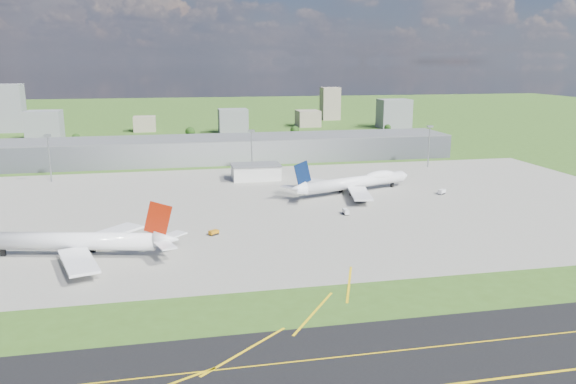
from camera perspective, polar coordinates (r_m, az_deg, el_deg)
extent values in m
plane|color=#37571B|center=(360.46, -6.02, 2.82)|extent=(1400.00, 1400.00, 0.00)
cube|color=gray|center=(255.16, -1.32, -1.39)|extent=(360.00, 190.00, 0.08)
cube|color=gray|center=(373.96, -6.28, 4.35)|extent=(300.00, 42.00, 15.00)
cube|color=silver|center=(312.08, -3.30, 2.02)|extent=(26.00, 16.00, 8.00)
cylinder|color=gray|center=(329.01, -23.06, 3.07)|extent=(0.70, 0.70, 25.00)
cube|color=gray|center=(327.25, -23.26, 5.27)|extent=(3.50, 2.00, 1.20)
cylinder|color=gray|center=(325.22, -3.70, 3.99)|extent=(0.70, 0.70, 25.00)
cube|color=gray|center=(323.45, -3.73, 6.23)|extent=(3.50, 2.00, 1.20)
cylinder|color=gray|center=(357.06, 14.12, 4.43)|extent=(0.70, 0.70, 25.00)
cube|color=gray|center=(355.45, 14.23, 6.47)|extent=(3.50, 2.00, 1.20)
cylinder|color=white|center=(201.67, -21.34, -4.66)|extent=(57.46, 18.55, 5.96)
cone|color=white|center=(191.33, -12.24, -4.73)|extent=(9.06, 7.57, 5.96)
cube|color=#9A1708|center=(202.97, -21.82, -5.14)|extent=(46.58, 12.83, 1.29)
cube|color=white|center=(186.66, -20.53, -6.58)|extent=(16.17, 27.29, 0.89)
cube|color=white|center=(211.81, -17.75, -4.05)|extent=(24.09, 25.01, 0.89)
cube|color=#991B08|center=(189.90, -13.07, -2.66)|extent=(9.75, 2.67, 11.99)
cylinder|color=#38383D|center=(191.42, -20.75, -6.71)|extent=(6.03, 4.31, 3.18)
cylinder|color=#38383D|center=(209.81, -18.67, -4.82)|extent=(6.03, 4.31, 3.18)
cube|color=black|center=(196.82, -20.12, -6.29)|extent=(1.81, 1.51, 2.48)
cube|color=black|center=(204.69, -19.23, -5.47)|extent=(1.81, 1.51, 2.48)
cube|color=black|center=(212.64, -26.97, -5.51)|extent=(1.81, 1.51, 2.48)
cylinder|color=white|center=(281.27, 6.88, 0.99)|extent=(58.34, 25.40, 5.97)
cone|color=white|center=(301.77, 11.74, 1.63)|extent=(6.52, 7.23, 5.97)
cone|color=white|center=(262.22, 1.04, 0.37)|extent=(9.25, 8.19, 5.97)
cube|color=navy|center=(282.82, 7.18, 0.66)|extent=(47.03, 18.52, 1.25)
ellipsoid|color=white|center=(290.51, 9.32, 1.66)|extent=(20.01, 11.96, 5.38)
cube|color=white|center=(288.15, 3.73, 0.99)|extent=(26.04, 24.10, 0.87)
cube|color=white|center=(265.21, 7.31, -0.15)|extent=(13.50, 28.02, 0.87)
cube|color=#071637|center=(262.02, 1.49, 1.93)|extent=(9.22, 3.63, 11.64)
cylinder|color=#38383D|center=(285.86, 5.00, 0.50)|extent=(6.02, 4.66, 3.08)
cylinder|color=#38383D|center=(290.45, 3.00, 0.73)|extent=(6.02, 4.66, 3.08)
cylinder|color=#38383D|center=(272.37, 7.14, -0.19)|extent=(6.02, 4.66, 3.08)
cylinder|color=#38383D|center=(261.67, 7.47, -0.75)|extent=(6.02, 4.66, 3.08)
cube|color=black|center=(282.11, 5.39, 0.21)|extent=(1.84, 1.60, 2.41)
cube|color=black|center=(275.36, 6.45, -0.14)|extent=(1.84, 1.60, 2.41)
cube|color=black|center=(297.21, 10.54, 0.71)|extent=(1.84, 1.60, 2.41)
cube|color=#BC730B|center=(213.85, -7.56, -4.07)|extent=(4.19, 3.77, 1.46)
cube|color=black|center=(214.07, -7.55, -4.25)|extent=(3.79, 3.55, 0.70)
cube|color=silver|center=(241.23, 5.89, -1.98)|extent=(1.99, 4.45, 1.95)
cube|color=black|center=(241.48, 5.89, -2.20)|extent=(2.08, 3.79, 0.70)
cube|color=silver|center=(286.89, 15.36, 0.05)|extent=(4.81, 4.32, 1.98)
cube|color=black|center=(287.11, 15.35, -0.14)|extent=(4.34, 4.00, 0.70)
cube|color=slate|center=(516.85, -23.51, 6.26)|extent=(28.00, 22.00, 24.00)
cube|color=gray|center=(546.75, -14.36, 6.73)|extent=(20.00, 18.00, 14.00)
cube|color=slate|center=(518.66, -5.60, 7.19)|extent=(26.00, 20.00, 22.00)
cube|color=gray|center=(571.82, 2.03, 7.49)|extent=(22.00, 24.00, 16.00)
cube|color=slate|center=(567.32, 10.72, 7.83)|extent=(30.00, 22.00, 28.00)
cube|color=slate|center=(583.33, -26.30, 7.65)|extent=(22.00, 20.00, 44.00)
cube|color=gray|center=(638.94, 4.30, 8.95)|extent=(20.00, 18.00, 36.00)
cylinder|color=#382314|center=(478.40, -20.71, 4.77)|extent=(0.70, 0.70, 3.00)
sphere|color=black|center=(477.97, -20.74, 5.17)|extent=(6.75, 6.75, 6.75)
cylinder|color=#382314|center=(487.31, -9.90, 5.59)|extent=(0.70, 0.70, 3.60)
sphere|color=black|center=(486.81, -9.92, 6.06)|extent=(8.10, 8.10, 8.10)
cylinder|color=#382314|center=(493.21, 0.67, 5.86)|extent=(0.70, 0.70, 3.40)
sphere|color=black|center=(492.74, 0.67, 6.30)|extent=(7.65, 7.65, 7.65)
cylinder|color=#382314|center=(528.89, 10.07, 6.12)|extent=(0.70, 0.70, 2.80)
sphere|color=black|center=(528.53, 10.08, 6.46)|extent=(6.30, 6.30, 6.30)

